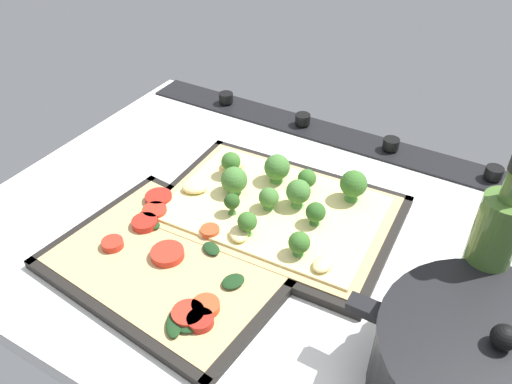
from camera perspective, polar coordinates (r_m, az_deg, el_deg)
ground_plane at (r=74.75cm, az=1.48°, el=-4.97°), size 84.74×63.13×3.00cm
stove_control_panel at (r=94.24cm, az=9.84°, el=6.13°), size 81.35×7.00×2.60cm
baking_tray_front at (r=75.55cm, az=2.12°, el=-2.53°), size 35.64×26.44×1.30cm
broccoli_pizza at (r=74.84cm, az=2.23°, el=-1.27°), size 33.14×23.94×6.24cm
baking_tray_back at (r=69.14cm, az=-9.21°, el=-7.83°), size 33.02×26.18×1.30cm
veggie_pizza_back at (r=68.62cm, az=-9.28°, el=-7.38°), size 30.41×23.56×1.90cm
cooking_pot at (r=56.97cm, az=24.17°, el=-18.20°), size 28.84×22.08×12.31cm
oil_bottle at (r=61.12cm, az=24.25°, el=-6.86°), size 4.84×4.84×22.96cm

